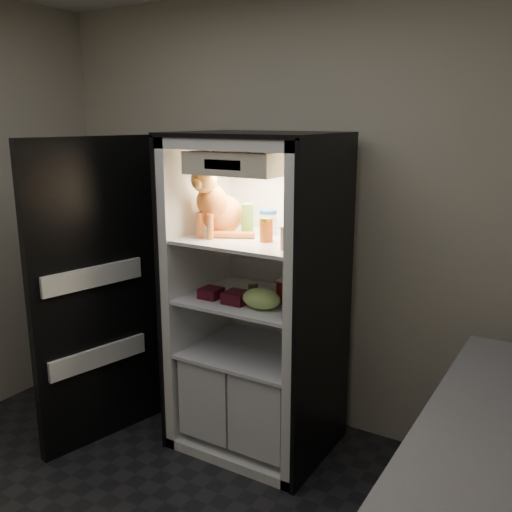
% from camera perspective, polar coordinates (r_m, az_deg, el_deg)
% --- Properties ---
extents(room_shell, '(3.60, 3.60, 3.60)m').
position_cam_1_polar(room_shell, '(2.16, -18.95, 4.09)').
color(room_shell, white).
rests_on(room_shell, floor).
extents(refrigerator, '(0.90, 0.72, 1.88)m').
position_cam_1_polar(refrigerator, '(3.40, 0.30, -6.23)').
color(refrigerator, white).
rests_on(refrigerator, floor).
extents(fridge_door, '(0.25, 0.86, 1.85)m').
position_cam_1_polar(fridge_door, '(3.54, -15.44, -3.86)').
color(fridge_door, black).
rests_on(fridge_door, floor).
extents(tabby_cat, '(0.36, 0.41, 0.44)m').
position_cam_1_polar(tabby_cat, '(3.28, -3.90, 4.94)').
color(tabby_cat, '#D5511B').
rests_on(tabby_cat, refrigerator).
extents(parmesan_shaker, '(0.07, 0.07, 0.19)m').
position_cam_1_polar(parmesan_shaker, '(3.26, -0.87, 3.65)').
color(parmesan_shaker, '#258929').
rests_on(parmesan_shaker, refrigerator).
extents(mayo_tub, '(0.10, 0.10, 0.14)m').
position_cam_1_polar(mayo_tub, '(3.30, 1.21, 3.40)').
color(mayo_tub, white).
rests_on(mayo_tub, refrigerator).
extents(salsa_jar, '(0.07, 0.07, 0.13)m').
position_cam_1_polar(salsa_jar, '(3.11, 1.03, 2.64)').
color(salsa_jar, maroon).
rests_on(salsa_jar, refrigerator).
extents(pepper_jar, '(0.13, 0.13, 0.21)m').
position_cam_1_polar(pepper_jar, '(3.12, 4.51, 3.39)').
color(pepper_jar, '#A91F16').
rests_on(pepper_jar, refrigerator).
extents(cream_carton, '(0.07, 0.07, 0.12)m').
position_cam_1_polar(cream_carton, '(2.93, 3.38, 1.80)').
color(cream_carton, silver).
rests_on(cream_carton, refrigerator).
extents(soda_can_a, '(0.06, 0.06, 0.12)m').
position_cam_1_polar(soda_can_a, '(3.27, 2.87, -3.24)').
color(soda_can_a, black).
rests_on(soda_can_a, refrigerator).
extents(soda_can_b, '(0.07, 0.07, 0.14)m').
position_cam_1_polar(soda_can_b, '(3.23, 3.96, -3.34)').
color(soda_can_b, black).
rests_on(soda_can_b, refrigerator).
extents(soda_can_c, '(0.07, 0.07, 0.13)m').
position_cam_1_polar(soda_can_c, '(3.18, 2.68, -3.60)').
color(soda_can_c, black).
rests_on(soda_can_c, refrigerator).
extents(condiment_jar, '(0.06, 0.06, 0.08)m').
position_cam_1_polar(condiment_jar, '(3.32, -0.30, -3.35)').
color(condiment_jar, brown).
rests_on(condiment_jar, refrigerator).
extents(grape_bag, '(0.22, 0.16, 0.11)m').
position_cam_1_polar(grape_bag, '(3.10, 0.54, -4.30)').
color(grape_bag, '#A1CF60').
rests_on(grape_bag, refrigerator).
extents(berry_box_left, '(0.12, 0.12, 0.06)m').
position_cam_1_polar(berry_box_left, '(3.29, -4.52, -3.71)').
color(berry_box_left, '#540E1E').
rests_on(berry_box_left, refrigerator).
extents(berry_box_right, '(0.13, 0.13, 0.07)m').
position_cam_1_polar(berry_box_right, '(3.19, -1.96, -4.16)').
color(berry_box_right, '#540E1E').
rests_on(berry_box_right, refrigerator).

